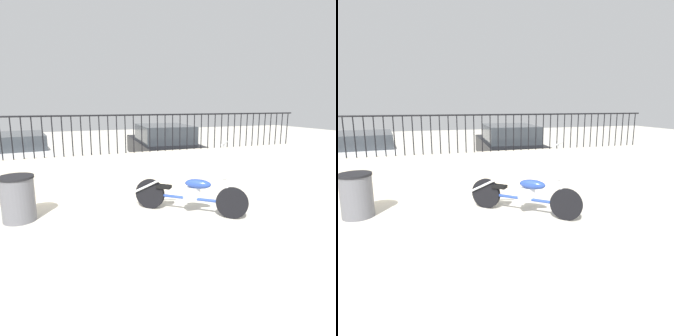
# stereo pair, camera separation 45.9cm
# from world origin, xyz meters

# --- Properties ---
(ground_plane) EXTENTS (40.00, 40.00, 0.00)m
(ground_plane) POSITION_xyz_m (0.00, 0.00, 0.00)
(ground_plane) COLOR #B7B2A5
(low_wall) EXTENTS (10.43, 0.18, 0.93)m
(low_wall) POSITION_xyz_m (0.00, 2.37, 0.47)
(low_wall) COLOR beige
(low_wall) RESTS_ON ground_plane
(fence_railing) EXTENTS (10.43, 0.04, 0.90)m
(fence_railing) POSITION_xyz_m (-0.00, 2.37, 1.52)
(fence_railing) COLOR black
(fence_railing) RESTS_ON low_wall
(motorcycle_blue) EXTENTS (1.79, 1.60, 1.40)m
(motorcycle_blue) POSITION_xyz_m (1.10, 0.57, 0.39)
(motorcycle_blue) COLOR black
(motorcycle_blue) RESTS_ON ground_plane
(trash_bin) EXTENTS (0.60, 0.60, 0.82)m
(trash_bin) POSITION_xyz_m (-1.84, 1.25, 0.41)
(trash_bin) COLOR #56565B
(trash_bin) RESTS_ON ground_plane
(car_white) EXTENTS (2.25, 4.59, 1.23)m
(car_white) POSITION_xyz_m (-2.26, 5.37, 0.63)
(car_white) COLOR black
(car_white) RESTS_ON ground_plane
(car_black) EXTENTS (2.15, 4.66, 1.40)m
(car_black) POSITION_xyz_m (2.24, 4.89, 0.70)
(car_black) COLOR black
(car_black) RESTS_ON ground_plane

